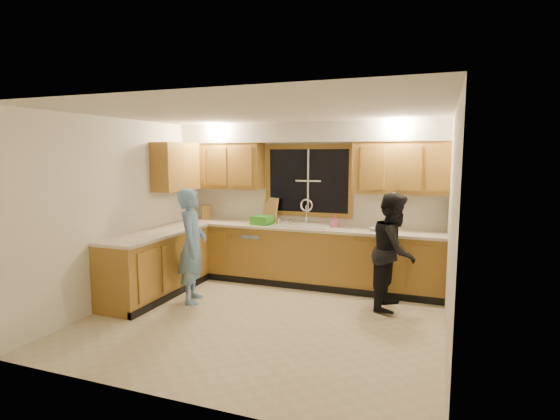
{
  "coord_description": "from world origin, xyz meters",
  "views": [
    {
      "loc": [
        1.99,
        -4.76,
        2.01
      ],
      "look_at": [
        -0.02,
        0.65,
        1.28
      ],
      "focal_mm": 28.0,
      "sensor_mm": 36.0,
      "label": 1
    }
  ],
  "objects_px": {
    "stove": "(130,275)",
    "dish_crate": "(262,220)",
    "sink": "(303,229)",
    "dishwasher": "(252,254)",
    "knife_block": "(206,212)",
    "woman": "(394,251)",
    "bowl": "(376,229)",
    "man": "(192,245)",
    "soap_bottle": "(334,221)"
  },
  "relations": [
    {
      "from": "man",
      "to": "bowl",
      "type": "relative_size",
      "value": 8.07
    },
    {
      "from": "dishwasher",
      "to": "soap_bottle",
      "type": "relative_size",
      "value": 4.3
    },
    {
      "from": "man",
      "to": "knife_block",
      "type": "xyz_separation_m",
      "value": [
        -0.58,
        1.38,
        0.26
      ]
    },
    {
      "from": "stove",
      "to": "dish_crate",
      "type": "xyz_separation_m",
      "value": [
        1.16,
        1.72,
        0.54
      ]
    },
    {
      "from": "dishwasher",
      "to": "bowl",
      "type": "xyz_separation_m",
      "value": [
        1.98,
        -0.04,
        0.53
      ]
    },
    {
      "from": "woman",
      "to": "bowl",
      "type": "height_order",
      "value": "woman"
    },
    {
      "from": "dishwasher",
      "to": "woman",
      "type": "xyz_separation_m",
      "value": [
        2.3,
        -0.61,
        0.36
      ]
    },
    {
      "from": "woman",
      "to": "dish_crate",
      "type": "xyz_separation_m",
      "value": [
        -2.09,
        0.52,
        0.22
      ]
    },
    {
      "from": "dish_crate",
      "to": "stove",
      "type": "bearing_deg",
      "value": -123.92
    },
    {
      "from": "stove",
      "to": "dish_crate",
      "type": "bearing_deg",
      "value": 56.08
    },
    {
      "from": "knife_block",
      "to": "soap_bottle",
      "type": "xyz_separation_m",
      "value": [
        2.23,
        0.01,
        -0.03
      ]
    },
    {
      "from": "dishwasher",
      "to": "man",
      "type": "relative_size",
      "value": 0.52
    },
    {
      "from": "sink",
      "to": "bowl",
      "type": "relative_size",
      "value": 4.43
    },
    {
      "from": "stove",
      "to": "knife_block",
      "type": "relative_size",
      "value": 3.7
    },
    {
      "from": "man",
      "to": "woman",
      "type": "distance_m",
      "value": 2.7
    },
    {
      "from": "sink",
      "to": "soap_bottle",
      "type": "xyz_separation_m",
      "value": [
        0.48,
        0.08,
        0.15
      ]
    },
    {
      "from": "sink",
      "to": "knife_block",
      "type": "height_order",
      "value": "sink"
    },
    {
      "from": "soap_bottle",
      "to": "bowl",
      "type": "distance_m",
      "value": 0.67
    },
    {
      "from": "man",
      "to": "dishwasher",
      "type": "bearing_deg",
      "value": -35.28
    },
    {
      "from": "stove",
      "to": "sink",
      "type": "bearing_deg",
      "value": 45.39
    },
    {
      "from": "woman",
      "to": "dish_crate",
      "type": "distance_m",
      "value": 2.16
    },
    {
      "from": "sink",
      "to": "dishwasher",
      "type": "bearing_deg",
      "value": -179.01
    },
    {
      "from": "sink",
      "to": "dish_crate",
      "type": "bearing_deg",
      "value": -171.09
    },
    {
      "from": "man",
      "to": "bowl",
      "type": "xyz_separation_m",
      "value": [
        2.3,
        1.25,
        0.16
      ]
    },
    {
      "from": "sink",
      "to": "dish_crate",
      "type": "xyz_separation_m",
      "value": [
        -0.64,
        -0.1,
        0.12
      ]
    },
    {
      "from": "dish_crate",
      "to": "soap_bottle",
      "type": "xyz_separation_m",
      "value": [
        1.12,
        0.18,
        0.03
      ]
    },
    {
      "from": "stove",
      "to": "woman",
      "type": "height_order",
      "value": "woman"
    },
    {
      "from": "dishwasher",
      "to": "dish_crate",
      "type": "xyz_separation_m",
      "value": [
        0.21,
        -0.09,
        0.58
      ]
    },
    {
      "from": "sink",
      "to": "dish_crate",
      "type": "relative_size",
      "value": 2.93
    },
    {
      "from": "dish_crate",
      "to": "bowl",
      "type": "relative_size",
      "value": 1.51
    },
    {
      "from": "sink",
      "to": "bowl",
      "type": "height_order",
      "value": "sink"
    },
    {
      "from": "dish_crate",
      "to": "man",
      "type": "bearing_deg",
      "value": -113.62
    },
    {
      "from": "knife_block",
      "to": "bowl",
      "type": "bearing_deg",
      "value": -38.48
    },
    {
      "from": "dishwasher",
      "to": "soap_bottle",
      "type": "xyz_separation_m",
      "value": [
        1.33,
        0.1,
        0.61
      ]
    },
    {
      "from": "dishwasher",
      "to": "man",
      "type": "distance_m",
      "value": 1.38
    },
    {
      "from": "woman",
      "to": "soap_bottle",
      "type": "relative_size",
      "value": 8.03
    },
    {
      "from": "soap_bottle",
      "to": "stove",
      "type": "bearing_deg",
      "value": -140.11
    },
    {
      "from": "sink",
      "to": "soap_bottle",
      "type": "relative_size",
      "value": 4.51
    },
    {
      "from": "woman",
      "to": "bowl",
      "type": "relative_size",
      "value": 7.9
    },
    {
      "from": "knife_block",
      "to": "soap_bottle",
      "type": "relative_size",
      "value": 1.27
    },
    {
      "from": "sink",
      "to": "dishwasher",
      "type": "distance_m",
      "value": 0.96
    },
    {
      "from": "sink",
      "to": "stove",
      "type": "distance_m",
      "value": 2.6
    },
    {
      "from": "sink",
      "to": "soap_bottle",
      "type": "bearing_deg",
      "value": 9.65
    },
    {
      "from": "knife_block",
      "to": "dish_crate",
      "type": "xyz_separation_m",
      "value": [
        1.11,
        -0.17,
        -0.05
      ]
    },
    {
      "from": "man",
      "to": "dish_crate",
      "type": "distance_m",
      "value": 1.33
    },
    {
      "from": "bowl",
      "to": "dishwasher",
      "type": "bearing_deg",
      "value": 178.9
    },
    {
      "from": "soap_bottle",
      "to": "bowl",
      "type": "height_order",
      "value": "soap_bottle"
    },
    {
      "from": "woman",
      "to": "stove",
      "type": "bearing_deg",
      "value": 115.16
    },
    {
      "from": "dishwasher",
      "to": "bowl",
      "type": "distance_m",
      "value": 2.05
    },
    {
      "from": "dishwasher",
      "to": "man",
      "type": "height_order",
      "value": "man"
    }
  ]
}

